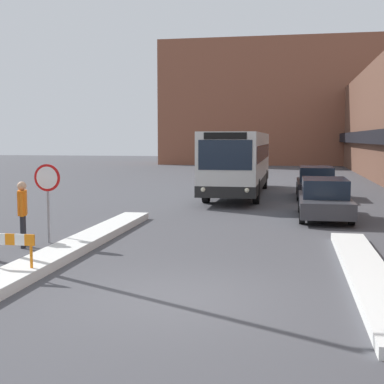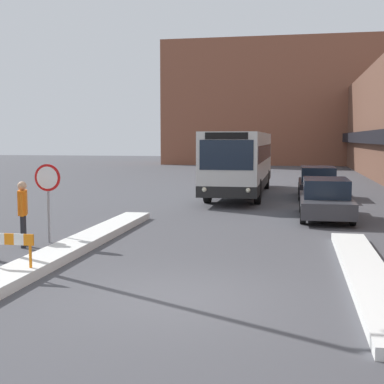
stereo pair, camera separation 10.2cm
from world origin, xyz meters
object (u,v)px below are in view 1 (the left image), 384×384
Objects in this scene: parked_car_back at (316,182)px; construction_barricade at (10,246)px; pedestrian at (22,208)px; parked_car_front at (324,199)px; stop_sign at (47,186)px; city_bus at (239,161)px.

construction_barricade is at bearing -112.41° from parked_car_back.
construction_barricade is (1.31, -3.00, -0.41)m from pedestrian.
stop_sign is (-7.92, -6.27, 0.88)m from parked_car_front.
city_bus is 2.66× the size of parked_car_front.
pedestrian is at bearing -140.20° from parked_car_front.
city_bus reaches higher than pedestrian.
parked_car_front is 0.96× the size of parked_car_back.
stop_sign reaches higher than pedestrian.
parked_car_front is 2.08× the size of stop_sign.
parked_car_back is 18.42m from construction_barricade.
parked_car_back is at bearing 125.67° from pedestrian.
parked_car_front is 2.59× the size of pedestrian.
parked_car_back is at bearing -9.53° from city_bus.
stop_sign is (-7.92, -13.35, 0.84)m from parked_car_back.
construction_barricade is (-7.02, -17.03, -0.10)m from parked_car_back.
stop_sign reaches higher than parked_car_front.
city_bus reaches higher than parked_car_back.
parked_car_back is at bearing 59.32° from stop_sign.
city_bus is 8.73m from parked_car_front.
parked_car_front is 10.85m from pedestrian.
city_bus reaches higher than parked_car_front.
stop_sign is 1.25× the size of pedestrian.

